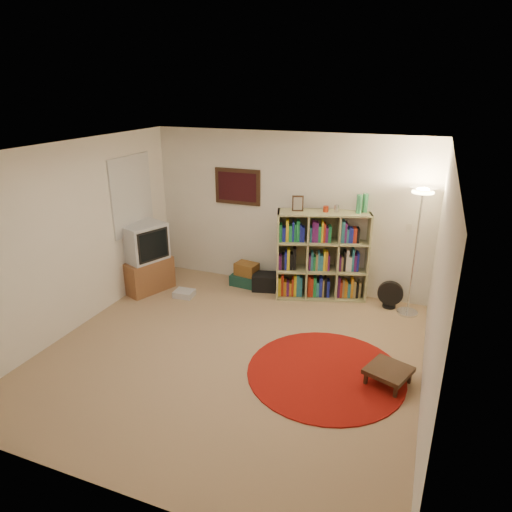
# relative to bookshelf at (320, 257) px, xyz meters

# --- Properties ---
(room) EXTENTS (4.54, 4.54, 2.54)m
(room) POSITION_rel_bookshelf_xyz_m (-0.68, -1.95, 0.59)
(room) COLOR #A0805D
(room) RESTS_ON ground
(bookshelf) EXTENTS (1.44, 0.79, 1.66)m
(bookshelf) POSITION_rel_bookshelf_xyz_m (0.00, 0.00, 0.00)
(bookshelf) COLOR #999766
(bookshelf) RESTS_ON ground
(floor_lamp) EXTENTS (0.38, 0.38, 1.87)m
(floor_lamp) POSITION_rel_bookshelf_xyz_m (1.36, -0.10, 0.89)
(floor_lamp) COLOR silver
(floor_lamp) RESTS_ON ground
(floor_fan) EXTENTS (0.37, 0.21, 0.43)m
(floor_fan) POSITION_rel_bookshelf_xyz_m (1.09, -0.01, -0.45)
(floor_fan) COLOR black
(floor_fan) RESTS_ON ground
(tv_stand) EXTENTS (0.77, 0.90, 1.11)m
(tv_stand) POSITION_rel_bookshelf_xyz_m (-2.69, -0.75, -0.13)
(tv_stand) COLOR brown
(tv_stand) RESTS_ON ground
(dvd_box) EXTENTS (0.32, 0.27, 0.10)m
(dvd_box) POSITION_rel_bookshelf_xyz_m (-1.98, -0.78, -0.62)
(dvd_box) COLOR silver
(dvd_box) RESTS_ON ground
(suitcase) EXTENTS (0.60, 0.41, 0.18)m
(suitcase) POSITION_rel_bookshelf_xyz_m (-1.19, 0.00, -0.58)
(suitcase) COLOR #153930
(suitcase) RESTS_ON ground
(wicker_basket) EXTENTS (0.39, 0.31, 0.20)m
(wicker_basket) POSITION_rel_bookshelf_xyz_m (-1.23, -0.01, -0.38)
(wicker_basket) COLOR brown
(wicker_basket) RESTS_ON suitcase
(duffel_bag) EXTENTS (0.45, 0.40, 0.27)m
(duffel_bag) POSITION_rel_bookshelf_xyz_m (-0.89, -0.06, -0.54)
(duffel_bag) COLOR black
(duffel_bag) RESTS_ON ground
(paper_towel) EXTENTS (0.13, 0.13, 0.25)m
(paper_towel) POSITION_rel_bookshelf_xyz_m (-0.58, 0.01, -0.55)
(paper_towel) COLOR silver
(paper_towel) RESTS_ON ground
(red_rug) EXTENTS (1.83, 1.83, 0.02)m
(red_rug) POSITION_rel_bookshelf_xyz_m (0.58, -2.00, -0.66)
(red_rug) COLOR maroon
(red_rug) RESTS_ON ground
(side_table) EXTENTS (0.57, 0.57, 0.20)m
(side_table) POSITION_rel_bookshelf_xyz_m (1.27, -1.95, -0.50)
(side_table) COLOR black
(side_table) RESTS_ON ground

